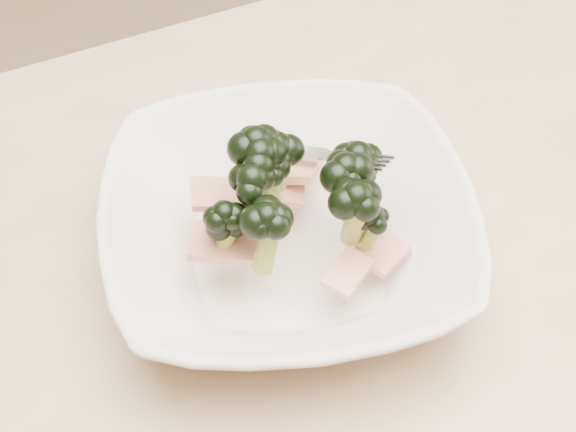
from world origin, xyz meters
The scene contains 2 objects.
dining_table centered at (0.00, 0.00, 0.65)m, with size 1.20×0.80×0.75m.
broccoli_dish centered at (-0.11, 0.06, 0.79)m, with size 0.36×0.36×0.13m.
Camera 1 is at (-0.30, -0.31, 1.25)m, focal length 50.00 mm.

